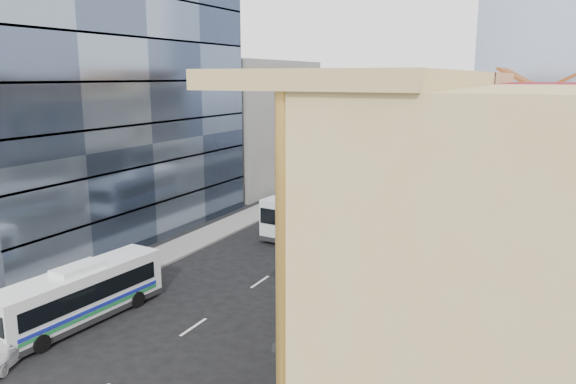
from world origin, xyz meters
The scene contains 13 objects.
sidewalk_right centered at (8.50, 22.00, 0.07)m, with size 3.00×90.00×0.15m, color slate.
sidewalk_left centered at (-8.50, 22.00, 0.07)m, with size 3.00×90.00×0.15m, color slate.
shophouse_tan centered at (14.00, 5.00, 6.00)m, with size 8.00×14.00×12.00m, color #D1BA78.
shophouse_red centered at (14.00, 17.00, 6.00)m, with size 8.00×10.00×12.00m, color maroon.
shophouse_cream_near centered at (14.00, 26.50, 5.00)m, with size 8.00×9.00×10.00m, color beige.
shophouse_cream_mid centered at (14.00, 35.50, 5.00)m, with size 8.00×9.00×10.00m, color beige.
shophouse_cream_far centered at (14.00, 46.00, 5.50)m, with size 8.00×12.00×11.00m, color beige.
office_tower centered at (-17.00, 19.00, 15.00)m, with size 12.00×26.00×30.00m, color #364156.
office_block_far centered at (-16.00, 42.00, 7.00)m, with size 10.00×18.00×14.00m, color gray.
bus_left_near centered at (-5.50, 6.03, 1.53)m, with size 2.24×9.56×3.07m, color silver, non-canonical shape.
bus_left_far centered at (-2.00, 27.74, 1.86)m, with size 2.72×11.61×3.72m, color silver, non-canonical shape.
bus_right centered at (4.25, 18.78, 1.65)m, with size 2.41×10.29×3.30m, color silver, non-canonical shape.
sedan_left centered at (-5.50, 1.59, 0.69)m, with size 1.65×4.08×1.39m, color silver.
Camera 1 is at (15.60, -13.54, 12.33)m, focal length 35.00 mm.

